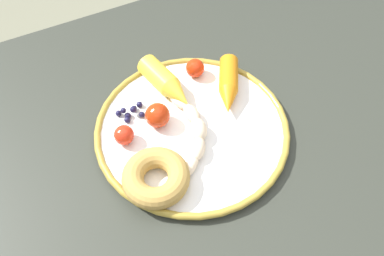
{
  "coord_description": "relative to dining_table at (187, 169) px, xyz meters",
  "views": [
    {
      "loc": [
        0.16,
        0.34,
        1.32
      ],
      "look_at": [
        -0.02,
        -0.02,
        0.74
      ],
      "focal_mm": 37.09,
      "sensor_mm": 36.0,
      "label": 1
    }
  ],
  "objects": [
    {
      "name": "blueberry_pile",
      "position": [
        0.06,
        -0.1,
        0.1
      ],
      "size": [
        0.05,
        0.03,
        0.02
      ],
      "color": "#191638",
      "rests_on": "plate"
    },
    {
      "name": "tomato_mid",
      "position": [
        0.09,
        -0.05,
        0.11
      ],
      "size": [
        0.03,
        0.03,
        0.03
      ],
      "primitive_type": "sphere",
      "color": "red",
      "rests_on": "plate"
    },
    {
      "name": "carrot_orange",
      "position": [
        -0.12,
        -0.07,
        0.11
      ],
      "size": [
        0.1,
        0.13,
        0.04
      ],
      "color": "orange",
      "rests_on": "plate"
    },
    {
      "name": "banana",
      "position": [
        -0.02,
        -0.01,
        0.1
      ],
      "size": [
        0.09,
        0.18,
        0.03
      ],
      "color": "beige",
      "rests_on": "plate"
    },
    {
      "name": "tomato_far",
      "position": [
        -0.09,
        -0.14,
        0.11
      ],
      "size": [
        0.04,
        0.04,
        0.04
      ],
      "primitive_type": "sphere",
      "color": "red",
      "rests_on": "plate"
    },
    {
      "name": "carrot_yellow",
      "position": [
        -0.02,
        -0.12,
        0.11
      ],
      "size": [
        0.07,
        0.13,
        0.04
      ],
      "color": "yellow",
      "rests_on": "plate"
    },
    {
      "name": "plate",
      "position": [
        -0.02,
        -0.02,
        0.09
      ],
      "size": [
        0.35,
        0.35,
        0.02
      ],
      "color": "white",
      "rests_on": "dining_table"
    },
    {
      "name": "donut",
      "position": [
        0.08,
        0.05,
        0.11
      ],
      "size": [
        0.15,
        0.15,
        0.04
      ],
      "primitive_type": "torus",
      "rotation": [
        0.0,
        0.0,
        2.41
      ],
      "color": "#BA9045",
      "rests_on": "plate"
    },
    {
      "name": "tomato_near",
      "position": [
        0.03,
        -0.06,
        0.11
      ],
      "size": [
        0.04,
        0.04,
        0.04
      ],
      "primitive_type": "sphere",
      "color": "red",
      "rests_on": "plate"
    },
    {
      "name": "dining_table",
      "position": [
        0.0,
        0.0,
        0.0
      ],
      "size": [
        1.29,
        0.84,
        0.73
      ],
      "color": "#2E3229",
      "rests_on": "ground_plane"
    }
  ]
}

